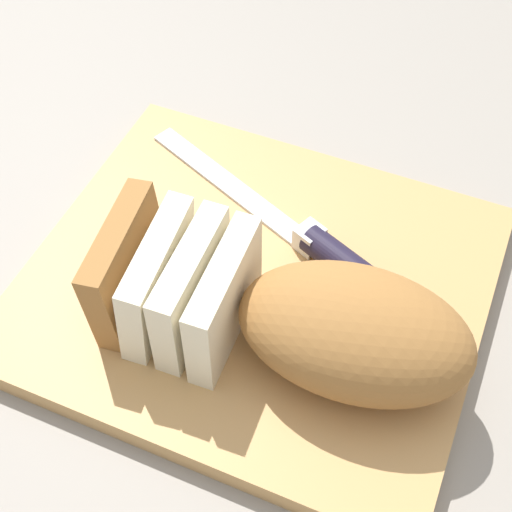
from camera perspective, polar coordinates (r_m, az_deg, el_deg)
ground_plane at (r=0.63m, az=0.00°, el=-2.89°), size 3.00×3.00×0.00m
cutting_board at (r=0.62m, az=0.00°, el=-2.33°), size 0.37×0.33×0.02m
bread_loaf at (r=0.54m, az=3.09°, el=-4.62°), size 0.29×0.13×0.08m
bread_knife at (r=0.62m, az=4.46°, el=1.04°), size 0.25×0.12×0.02m
crumb_near_knife at (r=0.64m, az=3.79°, el=1.44°), size 0.00×0.00×0.00m
crumb_near_loaf at (r=0.62m, az=5.07°, el=-0.03°), size 0.01×0.01×0.01m
crumb_stray_left at (r=0.58m, az=-3.40°, el=-5.54°), size 0.01×0.01×0.01m
crumb_stray_right at (r=0.57m, az=0.29°, el=-6.46°), size 0.00×0.00×0.00m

